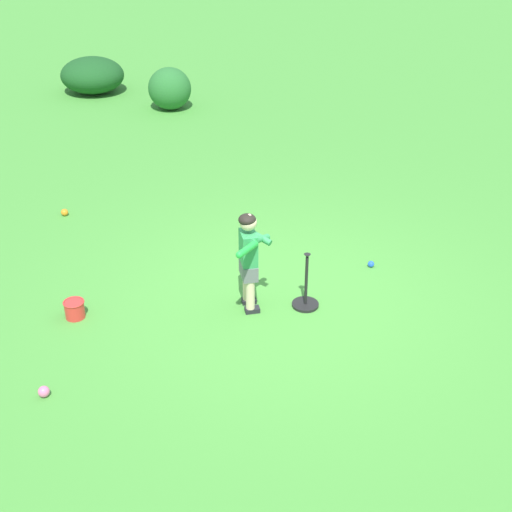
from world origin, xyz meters
name	(u,v)px	position (x,y,z in m)	size (l,w,h in m)	color
ground_plane	(284,298)	(0.00, 0.00, 0.00)	(40.00, 40.00, 0.00)	#479338
child_batter	(249,254)	(-0.31, -0.27, 0.65)	(0.36, 0.63, 1.08)	#232328
play_ball_far_left	(44,392)	(-1.68, -2.04, 0.05)	(0.10, 0.10, 0.10)	pink
play_ball_far_right	(371,264)	(0.82, 0.88, 0.04)	(0.07, 0.07, 0.07)	blue
play_ball_near_batter	(65,212)	(-3.18, 1.19, 0.05)	(0.09, 0.09, 0.09)	orange
batting_tee	(306,297)	(0.25, -0.08, 0.10)	(0.28, 0.28, 0.62)	black
toy_bucket	(75,309)	(-1.98, -0.87, 0.10)	(0.22, 0.22, 0.19)	red
shrub_left_background	(92,75)	(-5.18, 6.20, 0.34)	(1.22, 1.14, 0.68)	#194C1E
shrub_right_background	(170,89)	(-3.38, 5.63, 0.38)	(0.78, 0.75, 0.75)	#286B2D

